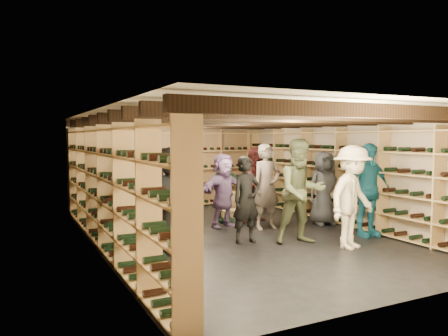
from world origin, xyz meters
TOP-DOWN VIEW (x-y plane):
  - ground at (0.00, 0.00)m, footprint 8.00×8.00m
  - walls at (0.00, 0.00)m, footprint 5.52×8.02m
  - ceiling at (0.00, 0.00)m, footprint 5.50×8.00m
  - ceiling_joists at (0.00, 0.00)m, footprint 5.40×7.12m
  - wine_rack_left at (-2.57, 0.00)m, footprint 0.32×7.50m
  - wine_rack_right at (2.57, 0.00)m, footprint 0.32×7.50m
  - wine_rack_back at (0.00, 3.83)m, footprint 4.70×0.30m
  - crate_stack_left at (-0.59, 2.42)m, footprint 0.54×0.39m
  - crate_stack_right at (1.34, 2.40)m, footprint 0.59×0.51m
  - crate_loose at (0.77, 1.79)m, footprint 0.58×0.46m
  - person_0 at (-1.67, -0.74)m, footprint 0.99×0.78m
  - person_1 at (-0.19, -0.65)m, footprint 0.61×0.43m
  - person_2 at (0.68, -1.12)m, footprint 1.07×0.91m
  - person_3 at (1.27, -1.81)m, footprint 1.31×0.98m
  - person_4 at (2.18, -1.22)m, footprint 1.10×0.53m
  - person_5 at (-2.00, -0.30)m, footprint 1.53×0.68m
  - person_7 at (0.79, 0.23)m, footprint 0.66×0.44m
  - person_8 at (0.98, 0.96)m, footprint 0.97×0.83m
  - person_9 at (-1.69, 1.30)m, footprint 1.01×0.64m
  - person_10 at (0.32, 1.30)m, footprint 0.90×0.43m
  - person_11 at (0.06, 0.80)m, footprint 1.55×0.91m
  - person_12 at (2.18, 0.07)m, footprint 0.84×0.59m

SIDE VIEW (x-z plane):
  - ground at x=0.00m, z-range 0.00..0.00m
  - crate_loose at x=0.77m, z-range 0.00..0.17m
  - crate_stack_left at x=-0.59m, z-range 0.00..0.51m
  - crate_stack_right at x=1.34m, z-range 0.00..0.51m
  - person_9 at x=-1.69m, z-range 0.00..1.49m
  - person_10 at x=0.32m, z-range 0.00..1.49m
  - person_1 at x=-0.19m, z-range 0.00..1.59m
  - person_5 at x=-2.00m, z-range 0.00..1.59m
  - person_11 at x=0.06m, z-range 0.00..1.60m
  - person_12 at x=2.18m, z-range 0.00..1.62m
  - person_8 at x=0.98m, z-range 0.00..1.71m
  - person_0 at x=-1.67m, z-range 0.00..1.78m
  - person_7 at x=0.79m, z-range 0.00..1.80m
  - person_3 at x=1.27m, z-range 0.00..1.80m
  - person_4 at x=2.18m, z-range 0.00..1.83m
  - person_2 at x=0.68m, z-range 0.00..1.91m
  - wine_rack_back at x=0.00m, z-range 0.00..2.15m
  - wine_rack_left at x=-2.57m, z-range 0.00..2.15m
  - wine_rack_right at x=2.57m, z-range 0.00..2.15m
  - walls at x=0.00m, z-range 0.00..2.40m
  - ceiling_joists at x=0.00m, z-range 2.17..2.35m
  - ceiling at x=0.00m, z-range 2.40..2.40m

